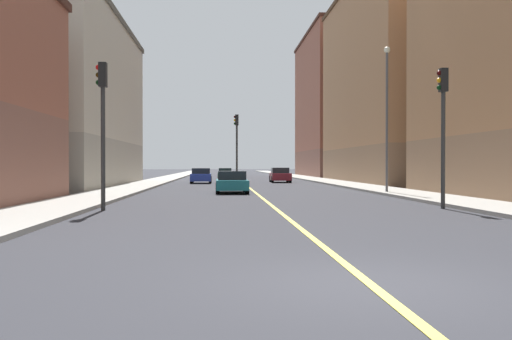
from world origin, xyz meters
name	(u,v)px	position (x,y,z in m)	size (l,w,h in m)	color
ground_plane	(370,285)	(0.00, 0.00, 0.00)	(400.00, 400.00, 0.00)	#2D2D33
sidewalk_left	(321,180)	(8.38, 49.00, 0.07)	(3.06, 168.00, 0.15)	#9E9B93
sidewalk_right	(159,180)	(-8.38, 49.00, 0.07)	(3.06, 168.00, 0.15)	#9E9B93
lane_center_stripe	(241,181)	(0.00, 49.00, 0.01)	(0.16, 154.00, 0.01)	#E5D14C
building_left_mid	(390,83)	(13.93, 43.46, 9.44)	(8.34, 25.25, 18.85)	#8F6B4F
building_left_far	(334,106)	(13.93, 68.99, 10.03)	(8.34, 22.48, 20.04)	brown
building_right_midblock	(69,102)	(-13.93, 36.15, 6.64)	(8.34, 24.04, 13.25)	#9D9688
traffic_light_left_near	(443,117)	(6.43, 12.95, 3.54)	(0.40, 0.32, 5.40)	#2D2D2D
traffic_light_right_near	(102,114)	(-6.46, 12.95, 3.57)	(0.40, 0.32, 5.47)	#2D2D2D
traffic_light_median_far	(237,139)	(-0.76, 38.06, 3.81)	(0.40, 0.32, 5.87)	#2D2D2D
street_lamp_left_near	(387,106)	(7.45, 23.32, 5.10)	(0.36, 0.36, 8.32)	#4C4C51
car_teal	(232,182)	(-1.43, 25.28, 0.63)	(1.95, 4.33, 1.31)	#196670
car_green	(225,173)	(-1.56, 58.65, 0.63)	(1.79, 4.10, 1.28)	#1E6B38
car_maroon	(280,175)	(3.60, 44.57, 0.69)	(1.94, 4.16, 1.41)	maroon
car_blue	(201,176)	(-3.88, 42.60, 0.66)	(1.92, 3.91, 1.37)	#23389E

